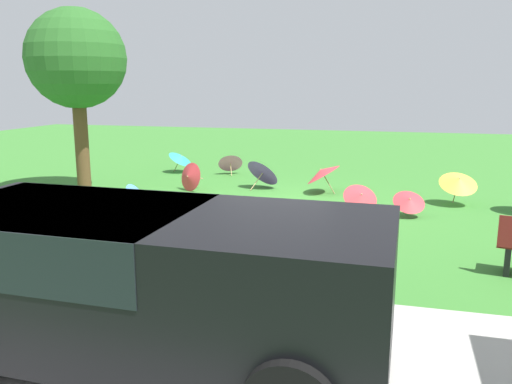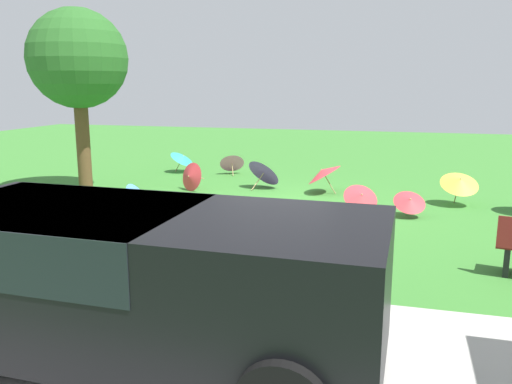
{
  "view_description": "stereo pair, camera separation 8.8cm",
  "coord_description": "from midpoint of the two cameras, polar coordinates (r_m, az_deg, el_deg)",
  "views": [
    {
      "loc": [
        -2.53,
        11.37,
        2.73
      ],
      "look_at": [
        0.11,
        1.43,
        0.6
      ],
      "focal_mm": 36.83,
      "sensor_mm": 36.0,
      "label": 1
    },
    {
      "loc": [
        -2.62,
        11.35,
        2.73
      ],
      "look_at": [
        0.11,
        1.43,
        0.6
      ],
      "focal_mm": 36.83,
      "sensor_mm": 36.0,
      "label": 2
    }
  ],
  "objects": [
    {
      "name": "parasol_red_3",
      "position": [
        9.56,
        6.75,
        -2.61
      ],
      "size": [
        0.85,
        0.92,
        0.76
      ],
      "color": "tan",
      "rests_on": "ground"
    },
    {
      "name": "parasol_blue_1",
      "position": [
        10.91,
        -12.07,
        -0.91
      ],
      "size": [
        0.84,
        0.91,
        0.8
      ],
      "color": "tan",
      "rests_on": "ground"
    },
    {
      "name": "parasol_red_0",
      "position": [
        13.65,
        -6.97,
        1.67
      ],
      "size": [
        0.79,
        0.71,
        0.75
      ],
      "color": "tan",
      "rests_on": "ground"
    },
    {
      "name": "van_dark",
      "position": [
        5.38,
        -12.88,
        -8.39
      ],
      "size": [
        4.64,
        2.21,
        1.53
      ],
      "color": "black",
      "rests_on": "ground"
    },
    {
      "name": "parasol_teal_0",
      "position": [
        16.54,
        -7.81,
        3.73
      ],
      "size": [
        0.83,
        0.86,
        0.72
      ],
      "color": "tan",
      "rests_on": "ground"
    },
    {
      "name": "road_strip",
      "position": [
        5.74,
        -14.01,
        -17.01
      ],
      "size": [
        40.0,
        4.11,
        0.01
      ],
      "primitive_type": "cube",
      "color": "#B2AFA8",
      "rests_on": "ground"
    },
    {
      "name": "ground",
      "position": [
        11.97,
        2.54,
        -1.5
      ],
      "size": [
        40.0,
        40.0,
        0.0
      ],
      "primitive_type": "plane",
      "color": "#387A2D"
    },
    {
      "name": "shade_tree",
      "position": [
        13.88,
        -18.62,
        13.41
      ],
      "size": [
        2.42,
        2.42,
        4.54
      ],
      "color": "brown",
      "rests_on": "ground"
    },
    {
      "name": "parasol_red_5",
      "position": [
        13.31,
        7.48,
        2.14
      ],
      "size": [
        0.87,
        0.93,
        0.85
      ],
      "color": "tan",
      "rests_on": "ground"
    },
    {
      "name": "parasol_red_1",
      "position": [
        11.13,
        11.57,
        -0.47
      ],
      "size": [
        0.91,
        0.87,
        0.71
      ],
      "color": "tan",
      "rests_on": "ground"
    },
    {
      "name": "parasol_pink_0",
      "position": [
        16.14,
        -2.48,
        3.31
      ],
      "size": [
        0.91,
        0.83,
        0.7
      ],
      "color": "tan",
      "rests_on": "ground"
    },
    {
      "name": "parasol_red_4",
      "position": [
        11.33,
        16.58,
        -0.93
      ],
      "size": [
        0.79,
        0.76,
        0.58
      ],
      "color": "tan",
      "rests_on": "ground"
    },
    {
      "name": "parasol_pink_3",
      "position": [
        9.37,
        -3.76,
        -2.63
      ],
      "size": [
        0.8,
        0.86,
        0.76
      ],
      "color": "tan",
      "rests_on": "ground"
    },
    {
      "name": "parasol_purple_1",
      "position": [
        13.93,
        1.21,
        2.33
      ],
      "size": [
        1.17,
        1.1,
        0.87
      ],
      "color": "tan",
      "rests_on": "ground"
    },
    {
      "name": "parasol_yellow_0",
      "position": [
        12.71,
        21.45,
        1.06
      ],
      "size": [
        0.98,
        0.96,
        0.84
      ],
      "color": "tan",
      "rests_on": "ground"
    }
  ]
}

